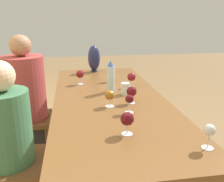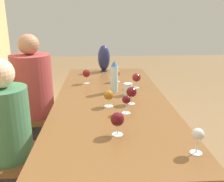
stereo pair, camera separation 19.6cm
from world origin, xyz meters
name	(u,v)px [view 1 (the left image)]	position (x,y,z in m)	size (l,w,h in m)	color
ground_plane	(109,174)	(0.00, 0.00, 0.00)	(14.00, 14.00, 0.00)	olive
dining_table	(109,105)	(0.00, 0.00, 0.70)	(2.30, 0.92, 0.77)	brown
water_bottle	(111,77)	(0.15, -0.04, 0.91)	(0.07, 0.07, 0.29)	silver
water_tumbler	(125,89)	(0.05, -0.15, 0.82)	(0.08, 0.08, 0.10)	silver
vase	(94,58)	(1.01, 0.03, 0.94)	(0.15, 0.15, 0.32)	#1E234C
wine_glass_0	(126,119)	(-0.70, 0.00, 0.87)	(0.08, 0.08, 0.14)	silver
wine_glass_1	(209,131)	(-0.92, -0.39, 0.87)	(0.06, 0.06, 0.14)	silver
wine_glass_2	(131,77)	(0.27, -0.26, 0.87)	(0.08, 0.08, 0.14)	silver
wine_glass_3	(80,74)	(0.46, 0.23, 0.88)	(0.08, 0.08, 0.15)	silver
wine_glass_4	(132,92)	(-0.18, -0.15, 0.87)	(0.08, 0.08, 0.14)	silver
wine_glass_5	(129,100)	(-0.37, -0.09, 0.87)	(0.06, 0.06, 0.13)	silver
wine_glass_6	(110,95)	(-0.22, 0.03, 0.86)	(0.08, 0.08, 0.13)	silver
wine_glass_7	(110,73)	(0.50, -0.09, 0.86)	(0.07, 0.07, 0.13)	silver
chair_far	(20,115)	(0.40, 0.83, 0.50)	(0.44, 0.44, 0.92)	brown
person_near	(10,139)	(-0.38, 0.75, 0.63)	(0.34, 0.34, 1.18)	#2D2D38
person_far	(27,97)	(0.40, 0.75, 0.68)	(0.39, 0.39, 1.28)	#2D2D38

